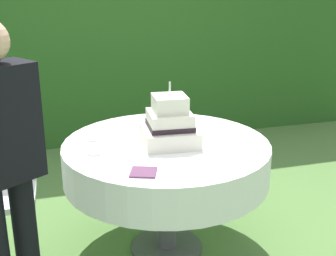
% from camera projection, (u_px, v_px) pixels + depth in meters
% --- Properties ---
extents(ground_plane, '(20.00, 20.00, 0.00)m').
position_uv_depth(ground_plane, '(166.00, 248.00, 3.07)').
color(ground_plane, '#547A3D').
extents(foliage_hedge, '(6.00, 0.67, 2.49)m').
position_uv_depth(foliage_hedge, '(104.00, 27.00, 4.93)').
color(foliage_hedge, '#28561E').
rests_on(foliage_hedge, ground_plane).
extents(cake_table, '(1.31, 1.31, 0.77)m').
position_uv_depth(cake_table, '(166.00, 161.00, 2.86)').
color(cake_table, '#4C4C51').
rests_on(cake_table, ground_plane).
extents(wedding_cake, '(0.36, 0.36, 0.39)m').
position_uv_depth(wedding_cake, '(170.00, 125.00, 2.77)').
color(wedding_cake, silver).
rests_on(wedding_cake, cake_table).
extents(serving_plate_near, '(0.12, 0.12, 0.01)m').
position_uv_depth(serving_plate_near, '(94.00, 138.00, 2.89)').
color(serving_plate_near, white).
rests_on(serving_plate_near, cake_table).
extents(serving_plate_far, '(0.13, 0.13, 0.01)m').
position_uv_depth(serving_plate_far, '(95.00, 151.00, 2.66)').
color(serving_plate_far, white).
rests_on(serving_plate_far, cake_table).
extents(napkin_stack, '(0.18, 0.18, 0.01)m').
position_uv_depth(napkin_stack, '(144.00, 172.00, 2.38)').
color(napkin_stack, '#603856').
rests_on(napkin_stack, cake_table).
extents(garden_chair, '(0.42, 0.42, 0.89)m').
position_uv_depth(garden_chair, '(2.00, 182.00, 2.81)').
color(garden_chair, white).
rests_on(garden_chair, ground_plane).
extents(standing_person, '(0.41, 0.36, 1.60)m').
position_uv_depth(standing_person, '(2.00, 165.00, 2.09)').
color(standing_person, black).
rests_on(standing_person, ground_plane).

